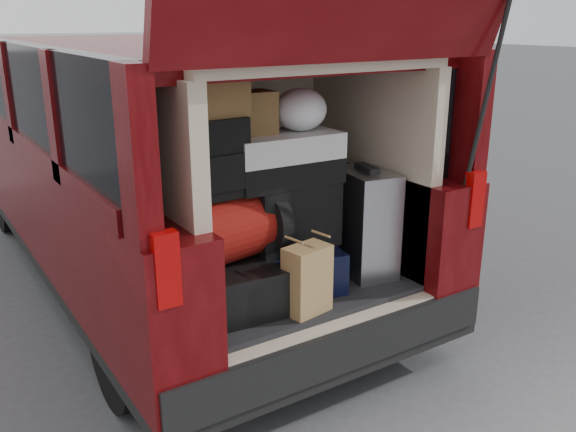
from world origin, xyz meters
The scene contains 14 objects.
ground centered at (0.00, 0.00, 0.00)m, with size 80.00×80.00×0.00m, color #3A3B3D.
minivan centered at (0.00, 1.86, 0.91)m, with size 1.90×5.35×2.77m.
load_floor centered at (0.00, 0.28, 0.28)m, with size 1.24×1.05×0.55m, color black.
black_hardshell centered at (-0.37, 0.15, 0.67)m, with size 0.43×0.59×0.24m, color black.
navy_hardshell centered at (0.05, 0.17, 0.66)m, with size 0.42×0.51×0.22m, color black.
silver_roller centered at (0.48, 0.09, 0.84)m, with size 0.24×0.39×0.59m, color silver.
kraft_bag centered at (-0.08, -0.15, 0.72)m, with size 0.22×0.14×0.34m, color #A27749.
red_duffel centered at (-0.35, 0.14, 0.95)m, with size 0.51×0.33×0.33m, color maroon.
black_soft_case centered at (0.03, 0.17, 0.95)m, with size 0.48×0.29×0.34m, color black.
backpack centered at (-0.40, 0.13, 1.31)m, with size 0.26×0.16×0.38m, color black.
twotone_duffel centered at (-0.01, 0.18, 1.25)m, with size 0.58×0.30×0.26m, color silver.
grocery_sack_lower centered at (-0.36, 0.17, 1.60)m, with size 0.23×0.19×0.21m, color brown.
grocery_sack_upper centered at (-0.14, 0.25, 1.48)m, with size 0.21×0.17×0.21m, color brown.
plastic_bag_center centered at (0.11, 0.19, 1.49)m, with size 0.27×0.25×0.22m, color white.
Camera 1 is at (-1.63, -2.37, 1.93)m, focal length 38.00 mm.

